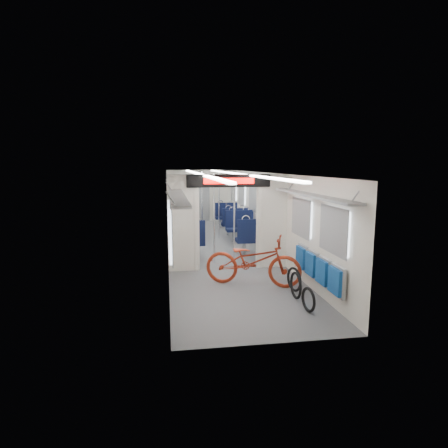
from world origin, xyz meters
The scene contains 14 objects.
carriage centered at (0.00, -0.27, 1.50)m, with size 12.00×12.02×2.31m.
bicycle centered at (0.30, -3.39, 0.53)m, with size 0.71×2.03×1.07m, color #A02E17.
flip_bench centered at (1.35, -4.28, 0.58)m, with size 0.12×2.12×0.53m.
bike_hoop_a centered at (0.92, -4.96, 0.20)m, with size 0.44×0.44×0.05m, color black.
bike_hoop_b centered at (0.93, -4.30, 0.24)m, with size 0.52×0.52×0.05m, color black.
bike_hoop_c centered at (1.03, -3.90, 0.22)m, with size 0.50×0.50×0.05m, color black.
seat_bay_near_left centered at (-0.93, 0.17, 0.58)m, with size 0.96×2.32×1.18m.
seat_bay_near_right centered at (0.93, 0.27, 0.56)m, with size 0.94×2.23×1.15m.
seat_bay_far_left centered at (-0.93, 3.66, 0.58)m, with size 0.96×2.32×1.18m.
seat_bay_far_right centered at (0.93, 3.16, 0.55)m, with size 0.92×2.11×1.11m.
stanchion_near_left centered at (-0.27, -1.45, 1.15)m, with size 0.04×0.04×2.30m, color silver.
stanchion_near_right centered at (0.29, -1.23, 1.15)m, with size 0.04×0.04×2.30m, color silver.
stanchion_far_left centered at (-0.30, 1.52, 1.15)m, with size 0.04×0.04×2.30m, color silver.
stanchion_far_right centered at (0.31, 1.82, 1.15)m, with size 0.04×0.04×2.30m, color silver.
Camera 1 is at (-1.46, -10.84, 2.52)m, focal length 30.00 mm.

